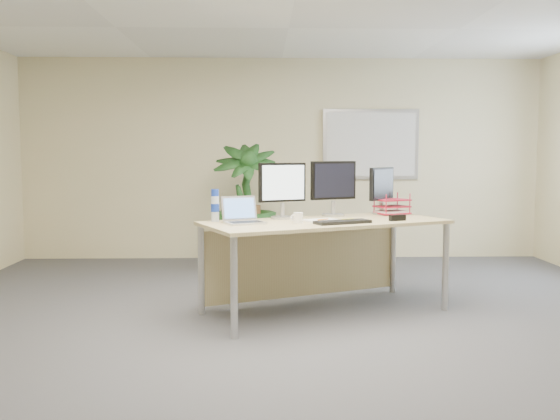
{
  "coord_description": "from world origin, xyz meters",
  "views": [
    {
      "loc": [
        -0.28,
        -4.47,
        1.44
      ],
      "look_at": [
        -0.13,
        0.35,
        0.99
      ],
      "focal_mm": 40.0,
      "sensor_mm": 36.0,
      "label": 1
    }
  ],
  "objects_px": {
    "floor_plant": "(244,209)",
    "monitor_left": "(282,187)",
    "monitor_right": "(333,185)",
    "laptop": "(243,216)",
    "desk": "(319,239)"
  },
  "relations": [
    {
      "from": "desk",
      "to": "monitor_left",
      "type": "xyz_separation_m",
      "value": [
        -0.33,
        0.08,
        0.47
      ]
    },
    {
      "from": "desk",
      "to": "laptop",
      "type": "xyz_separation_m",
      "value": [
        -0.68,
        -0.27,
        0.24
      ]
    },
    {
      "from": "floor_plant",
      "to": "monitor_right",
      "type": "distance_m",
      "value": 1.95
    },
    {
      "from": "laptop",
      "to": "desk",
      "type": "bearing_deg",
      "value": 21.78
    },
    {
      "from": "desk",
      "to": "monitor_right",
      "type": "height_order",
      "value": "monitor_right"
    },
    {
      "from": "desk",
      "to": "floor_plant",
      "type": "relative_size",
      "value": 1.56
    },
    {
      "from": "floor_plant",
      "to": "monitor_right",
      "type": "bearing_deg",
      "value": -61.95
    },
    {
      "from": "monitor_right",
      "to": "desk",
      "type": "bearing_deg",
      "value": -119.14
    },
    {
      "from": "floor_plant",
      "to": "monitor_left",
      "type": "bearing_deg",
      "value": -78.03
    },
    {
      "from": "monitor_left",
      "to": "monitor_right",
      "type": "xyz_separation_m",
      "value": [
        0.5,
        0.22,
        0.01
      ]
    },
    {
      "from": "desk",
      "to": "floor_plant",
      "type": "xyz_separation_m",
      "value": [
        -0.73,
        1.99,
        0.1
      ]
    },
    {
      "from": "monitor_right",
      "to": "laptop",
      "type": "xyz_separation_m",
      "value": [
        -0.85,
        -0.57,
        -0.24
      ]
    },
    {
      "from": "laptop",
      "to": "floor_plant",
      "type": "bearing_deg",
      "value": 91.23
    },
    {
      "from": "desk",
      "to": "laptop",
      "type": "distance_m",
      "value": 0.77
    },
    {
      "from": "monitor_right",
      "to": "laptop",
      "type": "distance_m",
      "value": 1.05
    }
  ]
}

